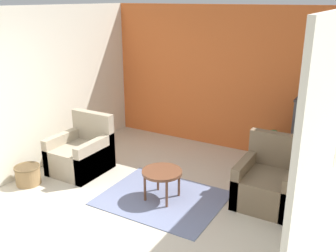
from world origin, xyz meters
TOP-DOWN VIEW (x-y plane):
  - ground_plane at (0.00, 0.00)m, footprint 20.00×20.00m
  - wall_back_accent at (0.00, 3.65)m, footprint 4.39×0.06m
  - wall_left at (-2.17, 1.81)m, footprint 0.06×3.62m
  - wall_right at (2.17, 1.81)m, footprint 0.06×3.62m
  - area_rug at (0.19, 1.30)m, footprint 1.70×1.36m
  - coffee_table at (0.19, 1.30)m, footprint 0.57×0.57m
  - armchair_left at (-1.45, 1.45)m, footprint 0.79×0.87m
  - armchair_right at (1.53, 1.96)m, footprint 0.79×0.87m
  - birdcage at (1.80, 3.17)m, footprint 0.47×0.47m
  - parrot at (1.80, 3.17)m, footprint 0.12×0.22m
  - potted_plant at (1.24, 3.22)m, footprint 0.29×0.26m
  - wicker_basket at (-1.84, 0.66)m, footprint 0.39×0.39m

SIDE VIEW (x-z plane):
  - ground_plane at x=0.00m, z-range 0.00..0.00m
  - area_rug at x=0.19m, z-range 0.00..0.01m
  - wicker_basket at x=-1.84m, z-range 0.01..0.31m
  - armchair_left at x=-1.45m, z-range -0.17..0.76m
  - armchair_right at x=1.53m, z-range -0.17..0.76m
  - potted_plant at x=1.24m, z-range 0.06..0.70m
  - coffee_table at x=0.19m, z-range 0.17..0.62m
  - birdcage at x=1.80m, z-range 0.00..1.28m
  - wall_back_accent at x=0.00m, z-range 0.00..2.64m
  - wall_left at x=-2.17m, z-range 0.00..2.64m
  - wall_right at x=2.17m, z-range 0.00..2.64m
  - parrot at x=1.80m, z-range 1.26..1.53m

